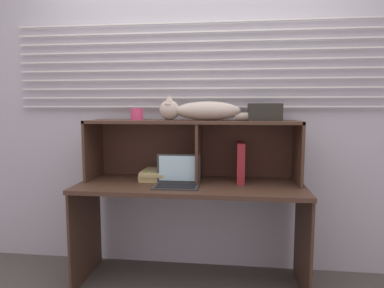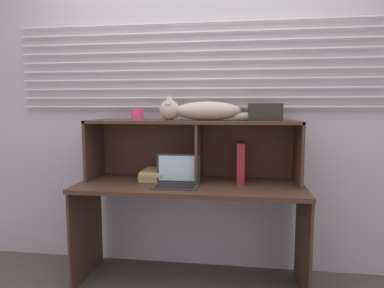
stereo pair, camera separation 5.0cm
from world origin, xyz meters
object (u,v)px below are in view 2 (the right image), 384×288
object	(u,v)px
storage_box	(265,112)
cat	(201,111)
book_stack	(155,174)
binder_upright	(241,162)
laptop	(177,179)
small_basket	(137,114)

from	to	relation	value
storage_box	cat	bearing A→B (deg)	180.00
book_stack	cat	bearing A→B (deg)	-0.21
cat	binder_upright	distance (m)	0.48
binder_upright	laptop	bearing A→B (deg)	-157.16
cat	storage_box	distance (m)	0.46
laptop	storage_box	world-z (taller)	storage_box
book_stack	storage_box	bearing A→B (deg)	-0.09
small_basket	storage_box	distance (m)	0.95
laptop	binder_upright	world-z (taller)	binder_upright
binder_upright	small_basket	bearing A→B (deg)	180.00
cat	book_stack	world-z (taller)	cat
binder_upright	storage_box	xyz separation A→B (m)	(0.17, 0.00, 0.37)
laptop	binder_upright	distance (m)	0.49
laptop	storage_box	xyz separation A→B (m)	(0.61, 0.19, 0.47)
storage_box	small_basket	bearing A→B (deg)	180.00
cat	small_basket	bearing A→B (deg)	-180.00
laptop	book_stack	world-z (taller)	laptop
small_basket	binder_upright	bearing A→B (deg)	0.00
small_basket	storage_box	size ratio (longest dim) A/B	0.39
book_stack	storage_box	world-z (taller)	storage_box
cat	laptop	bearing A→B (deg)	-128.45
binder_upright	small_basket	size ratio (longest dim) A/B	3.19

